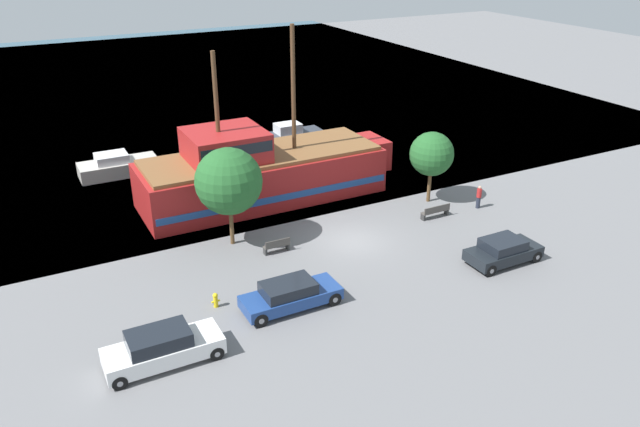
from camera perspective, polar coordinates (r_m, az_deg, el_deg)
ground_plane at (r=36.82m, az=2.94°, el=-2.53°), size 160.00×160.00×0.00m
water_surface at (r=75.89m, az=-14.40°, el=11.24°), size 80.00×80.00×0.00m
pirate_ship at (r=41.94m, az=-5.51°, el=3.82°), size 17.50×5.64×11.35m
moored_boat_dockside at (r=53.02m, az=-2.61°, el=7.07°), size 5.17×2.00×1.88m
moored_boat_outer at (r=48.74m, az=-18.01°, el=4.13°), size 5.67×2.33×1.68m
parked_car_curb_front at (r=27.63m, az=-14.22°, el=-11.81°), size 4.95×1.90×1.59m
parked_car_curb_mid at (r=35.66m, az=16.40°, el=-3.29°), size 4.20×1.96×1.41m
parked_car_curb_rear at (r=30.37m, az=-2.74°, el=-7.44°), size 4.86×1.88×1.41m
fire_hydrant at (r=30.96m, az=-9.53°, el=-7.77°), size 0.42×0.25×0.76m
bench_promenade_east at (r=40.17m, az=10.54°, el=0.21°), size 1.97×0.45×0.85m
bench_promenade_west at (r=35.42m, az=-3.96°, el=-2.95°), size 1.52×0.45×0.85m
pedestrian_walking_near at (r=42.04m, az=14.32°, el=1.48°), size 0.32×0.32×1.55m
tree_row_east at (r=35.26m, az=-8.35°, el=2.93°), size 3.82×3.82×5.82m
tree_row_mideast at (r=41.48m, az=10.18°, el=5.37°), size 2.90×2.90×4.80m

